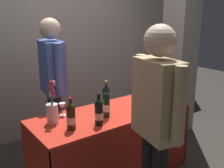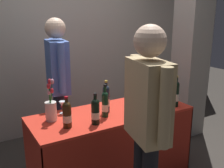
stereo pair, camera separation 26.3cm
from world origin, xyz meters
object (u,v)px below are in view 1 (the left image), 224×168
concrete_pillar (183,11)px  wine_glass_near_taster (62,107)px  wine_glass_near_vendor (163,91)px  flower_vase (52,110)px  display_bottle_0 (173,92)px  featured_wine_bottle (99,112)px  taster_foreground_right (156,115)px  tasting_table (112,133)px  wine_glass_mid (140,91)px  vendor_presenter (53,78)px

concrete_pillar → wine_glass_near_taster: bearing=-174.5°
wine_glass_near_vendor → flower_vase: (-1.35, 0.12, 0.03)m
concrete_pillar → wine_glass_near_taster: concrete_pillar is taller
display_bottle_0 → wine_glass_near_taster: (-1.13, 0.44, -0.06)m
featured_wine_bottle → taster_foreground_right: (0.14, -0.58, 0.12)m
taster_foreground_right → display_bottle_0: bearing=-44.6°
concrete_pillar → tasting_table: concrete_pillar is taller
wine_glass_mid → taster_foreground_right: taster_foreground_right is taller
tasting_table → wine_glass_near_vendor: bearing=-1.4°
featured_wine_bottle → wine_glass_mid: 0.83m
taster_foreground_right → flower_vase: bearing=39.9°
tasting_table → flower_vase: size_ratio=4.11×
featured_wine_bottle → wine_glass_mid: (0.77, 0.29, -0.02)m
tasting_table → display_bottle_0: 0.81m
concrete_pillar → vendor_presenter: concrete_pillar is taller
wine_glass_near_vendor → vendor_presenter: 1.30m
featured_wine_bottle → wine_glass_mid: featured_wine_bottle is taller
flower_vase → featured_wine_bottle: bearing=-42.0°
featured_wine_bottle → display_bottle_0: bearing=-1.8°
concrete_pillar → wine_glass_near_vendor: bearing=-152.0°
flower_vase → taster_foreground_right: (0.46, -0.87, 0.12)m
wine_glass_near_vendor → wine_glass_near_taster: (-1.19, 0.24, -0.01)m
tasting_table → wine_glass_mid: 0.61m
vendor_presenter → display_bottle_0: bearing=55.5°
flower_vase → vendor_presenter: vendor_presenter is taller
concrete_pillar → wine_glass_mid: (-1.06, -0.31, -0.92)m
featured_wine_bottle → wine_glass_near_taster: featured_wine_bottle is taller
concrete_pillar → taster_foreground_right: concrete_pillar is taller
concrete_pillar → wine_glass_near_vendor: (-0.82, -0.43, -0.93)m
display_bottle_0 → taster_foreground_right: (-0.83, -0.55, 0.10)m
concrete_pillar → display_bottle_0: concrete_pillar is taller
concrete_pillar → vendor_presenter: bearing=170.8°
taster_foreground_right → vendor_presenter: bearing=18.4°
concrete_pillar → display_bottle_0: size_ratio=10.35×
concrete_pillar → wine_glass_mid: concrete_pillar is taller
featured_wine_bottle → taster_foreground_right: taster_foreground_right is taller
tasting_table → taster_foreground_right: (-0.15, -0.76, 0.49)m
wine_glass_near_taster → featured_wine_bottle: bearing=-67.7°
wine_glass_near_vendor → flower_vase: size_ratio=0.33×
featured_wine_bottle → wine_glass_near_vendor: featured_wine_bottle is taller
concrete_pillar → taster_foreground_right: size_ratio=2.12×
display_bottle_0 → wine_glass_mid: 0.38m
wine_glass_mid → flower_vase: (-1.10, -0.00, 0.02)m
wine_glass_near_vendor → wine_glass_mid: size_ratio=0.94×
vendor_presenter → concrete_pillar: bearing=89.4°
concrete_pillar → wine_glass_near_vendor: concrete_pillar is taller
tasting_table → vendor_presenter: vendor_presenter is taller
featured_wine_bottle → wine_glass_near_taster: 0.44m
wine_glass_mid → flower_vase: bearing=-179.9°
wine_glass_mid → vendor_presenter: vendor_presenter is taller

